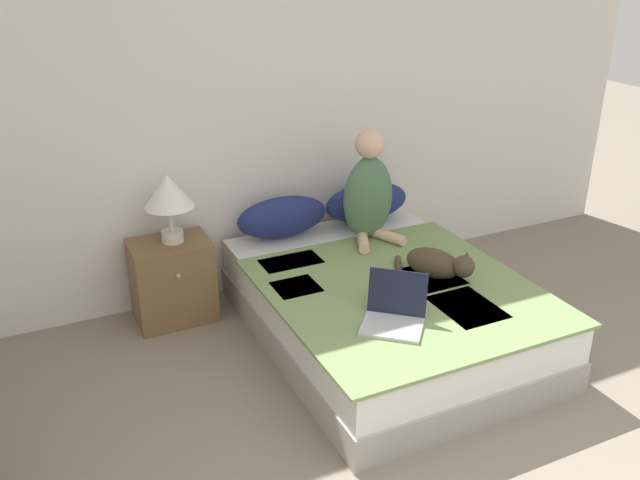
# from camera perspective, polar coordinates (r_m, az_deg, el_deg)

# --- Properties ---
(wall_back) EXTENTS (5.78, 0.05, 2.55)m
(wall_back) POSITION_cam_1_polar(r_m,az_deg,el_deg) (4.54, -3.18, 11.45)
(wall_back) COLOR silver
(wall_back) RESTS_ON ground_plane
(bed) EXTENTS (1.47, 1.94, 0.43)m
(bed) POSITION_cam_1_polar(r_m,az_deg,el_deg) (4.14, 5.43, -5.73)
(bed) COLOR #9E998E
(bed) RESTS_ON ground_plane
(pillow_near) EXTENTS (0.63, 0.25, 0.27)m
(pillow_near) POSITION_cam_1_polar(r_m,az_deg,el_deg) (4.52, -3.20, 1.97)
(pillow_near) COLOR navy
(pillow_near) RESTS_ON bed
(pillow_far) EXTENTS (0.63, 0.25, 0.27)m
(pillow_far) POSITION_cam_1_polar(r_m,az_deg,el_deg) (4.78, 3.94, 3.21)
(pillow_far) COLOR navy
(pillow_far) RESTS_ON bed
(person_sitting) EXTENTS (0.36, 0.34, 0.74)m
(person_sitting) POSITION_cam_1_polar(r_m,az_deg,el_deg) (4.42, 4.12, 4.01)
(person_sitting) COLOR #476B4C
(person_sitting) RESTS_ON bed
(cat_tabby) EXTENTS (0.34, 0.51, 0.19)m
(cat_tabby) POSITION_cam_1_polar(r_m,az_deg,el_deg) (4.02, 9.90, -1.96)
(cat_tabby) COLOR #473828
(cat_tabby) RESTS_ON bed
(laptop_open) EXTENTS (0.43, 0.42, 0.25)m
(laptop_open) POSITION_cam_1_polar(r_m,az_deg,el_deg) (3.54, 6.24, -6.25)
(laptop_open) COLOR #B7B7BC
(laptop_open) RESTS_ON bed
(nightstand) EXTENTS (0.49, 0.37, 0.54)m
(nightstand) POSITION_cam_1_polar(r_m,az_deg,el_deg) (4.41, -12.30, -3.39)
(nightstand) COLOR brown
(nightstand) RESTS_ON ground_plane
(table_lamp) EXTENTS (0.30, 0.30, 0.44)m
(table_lamp) POSITION_cam_1_polar(r_m,az_deg,el_deg) (4.19, -12.65, 3.80)
(table_lamp) COLOR beige
(table_lamp) RESTS_ON nightstand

